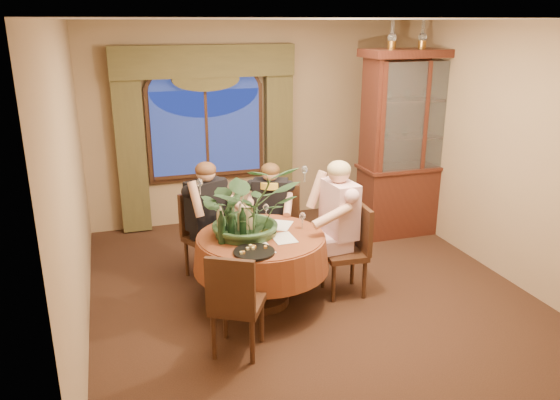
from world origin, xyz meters
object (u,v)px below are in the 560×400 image
object	(u,v)px
oil_lamp_left	(392,35)
chair_front_left	(238,302)
oil_lamp_right	(452,34)
stoneware_vase	(248,220)
chair_back_right	(279,230)
chair_back	(207,236)
wine_bottle_5	(229,217)
person_back	(207,220)
person_scarf	(271,215)
person_pink	(339,226)
wine_bottle_1	(231,223)
chair_right	(344,251)
wine_bottle_4	(221,227)
wine_bottle_3	(243,223)
wine_bottle_0	(220,220)
china_cabinet	(414,144)
oil_lamp_center	(423,35)
olive_bowl	(268,234)
wine_bottle_2	(241,219)
centerpiece_plant	(248,173)
dining_table	(261,269)

from	to	relation	value
oil_lamp_left	chair_front_left	size ratio (longest dim) A/B	0.35
oil_lamp_right	stoneware_vase	world-z (taller)	oil_lamp_right
chair_back_right	chair_back	xyz separation A→B (m)	(-0.83, 0.05, 0.00)
oil_lamp_left	wine_bottle_5	xyz separation A→B (m)	(-2.36, -1.19, -1.71)
chair_back_right	oil_lamp_right	bearing A→B (deg)	-137.25
stoneware_vase	person_back	bearing A→B (deg)	114.70
wine_bottle_5	person_scarf	bearing A→B (deg)	46.60
stoneware_vase	wine_bottle_5	xyz separation A→B (m)	(-0.19, 0.03, 0.04)
person_pink	wine_bottle_5	xyz separation A→B (m)	(-1.16, 0.09, 0.20)
wine_bottle_1	wine_bottle_5	world-z (taller)	same
oil_lamp_right	chair_right	xyz separation A→B (m)	(-2.04, -1.41, -2.14)
wine_bottle_4	wine_bottle_3	bearing A→B (deg)	10.41
chair_right	person_scarf	xyz separation A→B (m)	(-0.54, 0.90, 0.15)
stoneware_vase	wine_bottle_0	bearing A→B (deg)	-174.23
stoneware_vase	wine_bottle_5	bearing A→B (deg)	170.86
china_cabinet	oil_lamp_center	distance (m)	1.40
oil_lamp_left	oil_lamp_right	xyz separation A→B (m)	(0.86, 0.00, 0.00)
oil_lamp_center	chair_right	distance (m)	3.03
oil_lamp_center	oil_lamp_right	size ratio (longest dim) A/B	1.00
oil_lamp_right	wine_bottle_4	size ratio (longest dim) A/B	1.03
chair_back_right	person_scarf	size ratio (longest dim) A/B	0.76
chair_right	olive_bowl	world-z (taller)	chair_right
olive_bowl	wine_bottle_4	distance (m)	0.49
olive_bowl	wine_bottle_4	world-z (taller)	wine_bottle_4
oil_lamp_left	chair_front_left	distance (m)	3.92
chair_back_right	chair_right	bearing A→B (deg)	149.30
oil_lamp_center	wine_bottle_2	world-z (taller)	oil_lamp_center
oil_lamp_left	centerpiece_plant	world-z (taller)	oil_lamp_left
china_cabinet	person_pink	xyz separation A→B (m)	(-1.63, -1.27, -0.51)
china_cabinet	person_pink	distance (m)	2.13
china_cabinet	wine_bottle_2	world-z (taller)	china_cabinet
dining_table	wine_bottle_2	xyz separation A→B (m)	(-0.18, 0.09, 0.54)
dining_table	oil_lamp_center	xyz separation A→B (m)	(2.51, 1.35, 2.25)
chair_right	olive_bowl	size ratio (longest dim) A/B	5.52
china_cabinet	wine_bottle_5	distance (m)	3.05
olive_bowl	centerpiece_plant	bearing A→B (deg)	134.40
chair_front_left	wine_bottle_4	world-z (taller)	wine_bottle_4
oil_lamp_left	person_back	xyz separation A→B (m)	(-2.48, -0.55, -1.95)
china_cabinet	olive_bowl	bearing A→B (deg)	-149.99
oil_lamp_center	stoneware_vase	xyz separation A→B (m)	(-2.60, -1.22, -1.75)
oil_lamp_right	wine_bottle_4	distance (m)	4.02
chair_back	dining_table	bearing A→B (deg)	90.00
person_back	centerpiece_plant	distance (m)	1.05
oil_lamp_left	stoneware_vase	world-z (taller)	oil_lamp_left
person_pink	stoneware_vase	xyz separation A→B (m)	(-0.97, 0.06, 0.16)
china_cabinet	oil_lamp_center	xyz separation A→B (m)	(0.00, 0.00, 1.40)
oil_lamp_center	oil_lamp_right	distance (m)	0.43
oil_lamp_center	wine_bottle_2	size ratio (longest dim) A/B	1.03
oil_lamp_center	wine_bottle_5	size ratio (longest dim) A/B	1.03
oil_lamp_right	person_pink	xyz separation A→B (m)	(-2.06, -1.27, -1.90)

